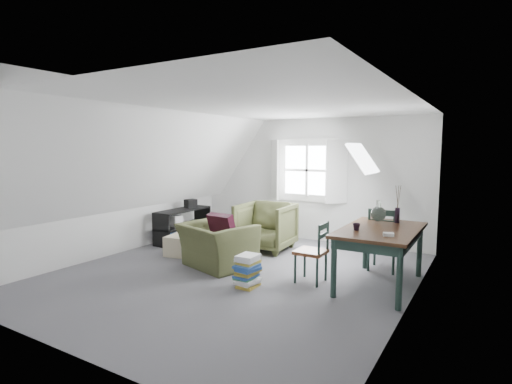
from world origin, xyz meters
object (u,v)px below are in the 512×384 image
Objects in this scene: armchair_near at (217,267)px; dining_table at (381,236)px; armchair_far at (266,249)px; ottoman at (184,245)px; magazine_stack at (248,271)px; dining_chair_near at (313,251)px; dining_chair_far at (384,238)px; media_shelf at (182,227)px.

armchair_near is 0.67× the size of dining_table.
armchair_far reaches higher than ottoman.
dining_table is at bearing 31.62° from magazine_stack.
dining_chair_near is at bearing -44.02° from armchair_far.
dining_table is 0.79m from dining_chair_far.
armchair_near is at bearing 7.97° from dining_chair_far.
magazine_stack is (-1.55, -0.96, -0.48)m from dining_table.
armchair_near is 1.37m from armchair_far.
media_shelf is at bearing -15.26° from armchair_near.
dining_table is (2.47, 0.42, 0.71)m from armchair_near.
armchair_near is 2.00m from media_shelf.
dining_chair_near is at bearing -4.16° from ottoman.
ottoman is 1.06m from media_shelf.
magazine_stack reaches higher than ottoman.
dining_chair_far is 1.30m from dining_chair_near.
armchair_far is 2.21× the size of magazine_stack.
armchair_far is 0.75× the size of media_shelf.
armchair_far reaches higher than armchair_near.
dining_chair_near reaches higher than magazine_stack.
ottoman reaches higher than armchair_near.
magazine_stack is (1.86, -0.82, 0.05)m from ottoman.
dining_chair_near reaches higher than ottoman.
magazine_stack is (0.91, -0.54, 0.22)m from armchair_near.
ottoman is at bearing -50.85° from media_shelf.
ottoman is 3.46m from dining_table.
armchair_far is 2.00m from dining_chair_near.
armchair_far is 1.85× the size of ottoman.
armchair_far is at bearing 45.06° from ottoman.
dining_chair_near is (2.56, -0.19, 0.28)m from ottoman.
dining_chair_far is 0.76× the size of media_shelf.
dining_chair_far is at bearing -2.33° from media_shelf.
magazine_stack is at bearing -152.26° from dining_table.
dining_table is 1.87× the size of dining_chair_near.
armchair_far is 2.28m from dining_chair_far.
ottoman is 0.33× the size of dining_table.
ottoman is 0.41× the size of media_shelf.
ottoman is 0.61× the size of dining_chair_near.
dining_chair_far reaches higher than ottoman.
armchair_near is at bearing -16.63° from ottoman.
dining_table is at bearing -153.41° from armchair_near.
ottoman is at bearing 178.40° from dining_table.
armchair_far is (0.13, 1.36, 0.00)m from armchair_near.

